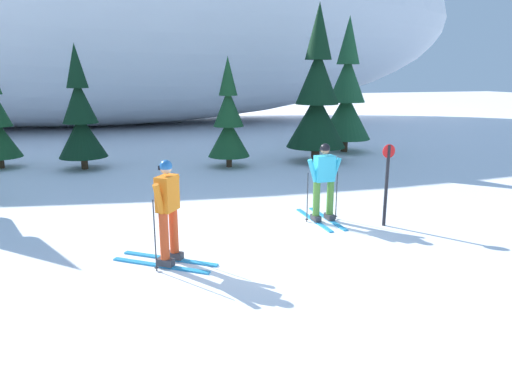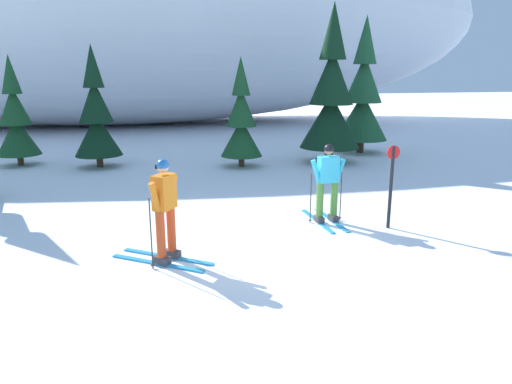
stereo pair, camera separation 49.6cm
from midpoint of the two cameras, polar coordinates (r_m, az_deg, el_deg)
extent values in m
plane|color=white|center=(8.58, 5.47, -7.07)|extent=(120.00, 120.00, 0.00)
cube|color=#2893CC|center=(8.06, -10.20, -8.56)|extent=(1.50, 1.14, 0.03)
cube|color=#2893CC|center=(8.31, -9.02, -7.80)|extent=(1.50, 1.14, 0.03)
cube|color=#38383D|center=(7.98, -9.61, -8.19)|extent=(0.31, 0.28, 0.12)
cube|color=#38383D|center=(8.23, -8.44, -7.43)|extent=(0.31, 0.28, 0.12)
cylinder|color=#DB471E|center=(7.82, -9.75, -5.12)|extent=(0.15, 0.15, 0.79)
cylinder|color=#DB471E|center=(8.08, -8.55, -4.45)|extent=(0.15, 0.15, 0.79)
cube|color=orange|center=(7.76, -9.34, -0.01)|extent=(0.43, 0.46, 0.58)
cylinder|color=orange|center=(7.57, -10.32, -0.84)|extent=(0.24, 0.28, 0.58)
cylinder|color=orange|center=(7.97, -8.38, 0.02)|extent=(0.24, 0.28, 0.58)
sphere|color=beige|center=(7.66, -9.46, 3.00)|extent=(0.19, 0.19, 0.19)
sphere|color=#2366B2|center=(7.66, -9.47, 3.22)|extent=(0.21, 0.21, 0.21)
cube|color=black|center=(7.71, -9.98, 3.11)|extent=(0.12, 0.14, 0.07)
cylinder|color=#2D2D33|center=(7.69, -10.87, -5.06)|extent=(0.02, 0.02, 1.20)
cylinder|color=#2D2D33|center=(7.89, -10.68, -8.76)|extent=(0.07, 0.07, 0.01)
cylinder|color=#2D2D33|center=(8.24, -8.28, -3.65)|extent=(0.02, 0.02, 1.20)
cylinder|color=#2D2D33|center=(8.42, -8.14, -7.15)|extent=(0.07, 0.07, 0.01)
cube|color=#2893CC|center=(10.23, 8.85, -3.52)|extent=(0.14, 1.69, 0.03)
cube|color=#2893CC|center=(10.36, 10.50, -3.36)|extent=(0.14, 1.69, 0.03)
cube|color=#38383D|center=(10.12, 9.10, -3.28)|extent=(0.15, 0.28, 0.12)
cube|color=#38383D|center=(10.25, 10.76, -3.12)|extent=(0.15, 0.28, 0.12)
cylinder|color=#4C8433|center=(10.00, 9.19, -0.93)|extent=(0.15, 0.15, 0.74)
cylinder|color=#4C8433|center=(10.14, 10.87, -0.80)|extent=(0.15, 0.15, 0.74)
cube|color=#33B7D6|center=(9.92, 10.20, 2.72)|extent=(0.42, 0.25, 0.55)
cylinder|color=#33B7D6|center=(9.83, 8.83, 2.27)|extent=(0.28, 0.11, 0.58)
cylinder|color=#33B7D6|center=(10.04, 11.50, 2.41)|extent=(0.28, 0.11, 0.58)
sphere|color=#A37556|center=(9.85, 10.30, 5.00)|extent=(0.19, 0.19, 0.19)
sphere|color=black|center=(9.85, 10.31, 5.17)|extent=(0.21, 0.21, 0.21)
cube|color=black|center=(9.92, 10.10, 5.13)|extent=(0.15, 0.04, 0.07)
cylinder|color=#2D2D33|center=(9.98, 8.10, -0.80)|extent=(0.02, 0.02, 1.08)
cylinder|color=#2D2D33|center=(10.11, 8.00, -3.43)|extent=(0.07, 0.07, 0.01)
cylinder|color=#2D2D33|center=(10.26, 11.65, -0.53)|extent=(0.02, 0.02, 1.08)
cylinder|color=#2D2D33|center=(10.39, 11.52, -3.10)|extent=(0.07, 0.07, 0.01)
cylinder|color=#47301E|center=(18.03, -26.05, 3.71)|extent=(0.20, 0.20, 0.50)
cone|color=#194723|center=(17.92, -26.32, 6.11)|extent=(1.44, 1.44, 1.29)
cone|color=#194723|center=(17.83, -26.69, 9.38)|extent=(1.04, 1.04, 1.29)
cone|color=#194723|center=(17.80, -27.07, 12.68)|extent=(0.63, 0.63, 1.29)
cylinder|color=#47301E|center=(16.70, -17.68, 3.83)|extent=(0.22, 0.22, 0.55)
cone|color=black|center=(16.58, -17.90, 6.66)|extent=(1.56, 1.56, 1.40)
cone|color=black|center=(16.48, -18.20, 10.51)|extent=(1.12, 1.12, 1.40)
cone|color=black|center=(16.46, -18.51, 14.39)|extent=(0.69, 0.69, 1.40)
cylinder|color=#47301E|center=(16.03, -0.89, 3.99)|extent=(0.20, 0.20, 0.49)
cone|color=#194723|center=(15.91, -0.90, 6.66)|extent=(1.41, 1.41, 1.26)
cone|color=#194723|center=(15.81, -0.91, 10.30)|extent=(1.02, 1.02, 1.26)
cone|color=#194723|center=(15.77, -0.93, 13.96)|extent=(0.62, 0.62, 1.26)
cylinder|color=#47301E|center=(16.98, 9.71, 4.79)|extent=(0.29, 0.29, 0.73)
cone|color=black|center=(16.84, 9.87, 8.54)|extent=(2.10, 2.10, 1.88)
cone|color=black|center=(16.76, 10.09, 13.66)|extent=(1.51, 1.51, 1.88)
cone|color=black|center=(16.81, 10.33, 18.79)|extent=(0.92, 0.92, 1.88)
cylinder|color=#47301E|center=(19.40, 13.30, 5.75)|extent=(0.28, 0.28, 0.71)
cone|color=#1E512D|center=(19.28, 13.49, 8.93)|extent=(2.03, 2.03, 1.82)
cone|color=#1E512D|center=(19.20, 13.74, 13.25)|extent=(1.46, 1.46, 1.82)
cone|color=#1E512D|center=(19.24, 14.01, 17.58)|extent=(0.89, 0.89, 1.82)
ellipsoid|color=white|center=(30.81, -16.99, 20.39)|extent=(47.63, 18.73, 13.38)
cylinder|color=black|center=(9.94, 17.46, 0.46)|extent=(0.07, 0.07, 1.70)
cylinder|color=red|center=(9.80, 17.78, 4.60)|extent=(0.28, 0.02, 0.28)
camera|label=1|loc=(0.25, -88.38, 0.41)|focal=32.86mm
camera|label=2|loc=(0.25, 91.62, -0.41)|focal=32.86mm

